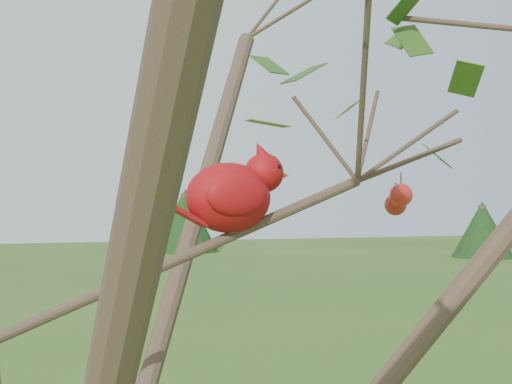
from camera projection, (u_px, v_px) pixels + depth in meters
crabapple_tree at (42, 231)px, 0.87m from camera, size 2.35×2.05×2.95m
cardinal at (233, 194)px, 1.06m from camera, size 0.24×0.13×0.17m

